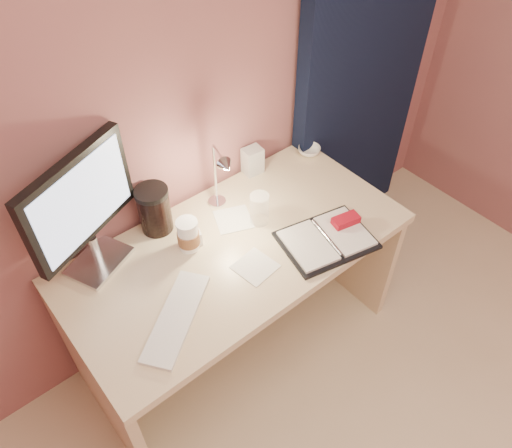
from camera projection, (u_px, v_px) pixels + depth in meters
room at (354, 51)px, 2.30m from camera, size 3.50×3.50×3.50m
desk at (227, 270)px, 2.20m from camera, size 1.40×0.70×0.73m
monitor at (80, 206)px, 1.72m from camera, size 0.45×0.25×0.51m
keyboard at (177, 317)px, 1.75m from camera, size 0.39×0.33×0.02m
planner at (328, 238)px, 2.01m from camera, size 0.41×0.34×0.06m
paper_a at (255, 267)px, 1.92m from camera, size 0.16×0.16×0.00m
paper_c at (233, 219)px, 2.10m from camera, size 0.19×0.19×0.00m
coffee_cup at (188, 236)px, 1.94m from camera, size 0.09×0.09×0.14m
clear_cup at (259, 209)px, 2.05m from camera, size 0.08×0.08×0.14m
bowl at (309, 150)px, 2.41m from camera, size 0.14×0.14×0.03m
lotion_bottle at (196, 235)px, 1.97m from camera, size 0.05×0.05×0.09m
dark_jar at (155, 211)px, 2.00m from camera, size 0.13×0.13×0.18m
product_box at (253, 161)px, 2.28m from camera, size 0.09×0.08×0.13m
desk_lamp at (231, 173)px, 1.99m from camera, size 0.11×0.20×0.33m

